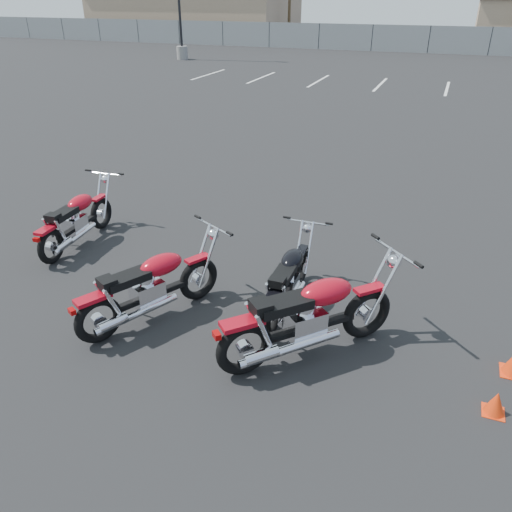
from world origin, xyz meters
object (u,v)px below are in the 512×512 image
(motorcycle_second_black, at_px, (289,280))
(motorcycle_third_red, at_px, (150,287))
(motorcycle_rear_red, at_px, (309,317))
(motorcycle_front_red, at_px, (76,220))

(motorcycle_second_black, xyz_separation_m, motorcycle_third_red, (-1.59, -0.92, 0.06))
(motorcycle_second_black, bearing_deg, motorcycle_rear_red, -59.20)
(motorcycle_third_red, bearing_deg, motorcycle_front_red, 148.13)
(motorcycle_front_red, distance_m, motorcycle_rear_red, 4.73)
(motorcycle_second_black, height_order, motorcycle_third_red, motorcycle_third_red)
(motorcycle_front_red, xyz_separation_m, motorcycle_rear_red, (4.50, -1.45, 0.08))
(motorcycle_second_black, distance_m, motorcycle_rear_red, 1.05)
(motorcycle_second_black, relative_size, motorcycle_third_red, 0.91)
(motorcycle_front_red, height_order, motorcycle_second_black, motorcycle_front_red)
(motorcycle_third_red, xyz_separation_m, motorcycle_rear_red, (2.13, 0.02, 0.05))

